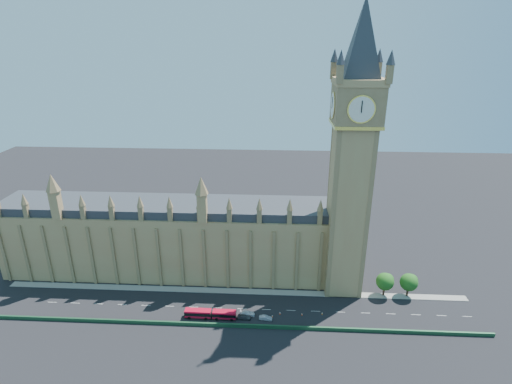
# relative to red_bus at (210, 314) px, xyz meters

# --- Properties ---
(ground) EXTENTS (400.00, 400.00, 0.00)m
(ground) POSITION_rel_red_bus_xyz_m (5.55, 5.06, -1.46)
(ground) COLOR black
(ground) RESTS_ON ground
(palace_westminster) EXTENTS (120.00, 20.00, 28.00)m
(palace_westminster) POSITION_rel_red_bus_xyz_m (-19.45, 27.06, 12.41)
(palace_westminster) COLOR #A47C4F
(palace_westminster) RESTS_ON ground
(elizabeth_tower) EXTENTS (20.59, 20.59, 105.00)m
(elizabeth_tower) POSITION_rel_red_bus_xyz_m (43.55, 19.05, 53.10)
(elizabeth_tower) COLOR #A47C4F
(elizabeth_tower) RESTS_ON ground
(bridge_parapet) EXTENTS (160.00, 0.60, 1.20)m
(bridge_parapet) POSITION_rel_red_bus_xyz_m (5.55, -3.94, -0.86)
(bridge_parapet) COLOR #1E4C2D
(bridge_parapet) RESTS_ON ground
(kerb_north) EXTENTS (160.00, 3.00, 0.16)m
(kerb_north) POSITION_rel_red_bus_xyz_m (5.55, 14.56, -1.38)
(kerb_north) COLOR gray
(kerb_north) RESTS_ON ground
(tree_east_near) EXTENTS (6.00, 6.00, 8.50)m
(tree_east_near) POSITION_rel_red_bus_xyz_m (57.77, 15.14, 4.19)
(tree_east_near) COLOR #382619
(tree_east_near) RESTS_ON ground
(tree_east_far) EXTENTS (6.00, 6.00, 8.50)m
(tree_east_far) POSITION_rel_red_bus_xyz_m (65.77, 15.14, 4.19)
(tree_east_far) COLOR #382619
(tree_east_far) RESTS_ON ground
(red_bus) EXTENTS (16.32, 2.80, 2.77)m
(red_bus) POSITION_rel_red_bus_xyz_m (0.00, 0.00, 0.00)
(red_bus) COLOR red
(red_bus) RESTS_ON ground
(car_grey) EXTENTS (4.34, 1.82, 1.47)m
(car_grey) POSITION_rel_red_bus_xyz_m (10.66, 0.04, -0.73)
(car_grey) COLOR #3E4145
(car_grey) RESTS_ON ground
(car_silver) EXTENTS (4.28, 1.98, 1.36)m
(car_silver) POSITION_rel_red_bus_xyz_m (17.46, 0.04, -0.78)
(car_silver) COLOR #A6A7AD
(car_silver) RESTS_ON ground
(car_white) EXTENTS (4.79, 2.04, 1.38)m
(car_white) POSITION_rel_red_bus_xyz_m (11.55, 1.98, -0.77)
(car_white) COLOR white
(car_white) RESTS_ON ground
(cone_a) EXTENTS (0.48, 0.48, 0.76)m
(cone_a) POSITION_rel_red_bus_xyz_m (21.95, 2.93, -1.08)
(cone_a) COLOR black
(cone_a) RESTS_ON ground
(cone_b) EXTENTS (0.56, 0.56, 0.69)m
(cone_b) POSITION_rel_red_bus_xyz_m (28.98, 2.85, -1.12)
(cone_b) COLOR black
(cone_b) RESTS_ON ground
(cone_c) EXTENTS (0.47, 0.47, 0.68)m
(cone_c) POSITION_rel_red_bus_xyz_m (19.55, 1.42, -1.12)
(cone_c) COLOR black
(cone_c) RESTS_ON ground
(cone_d) EXTENTS (0.52, 0.52, 0.65)m
(cone_d) POSITION_rel_red_bus_xyz_m (35.48, 3.66, -1.14)
(cone_d) COLOR black
(cone_d) RESTS_ON ground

